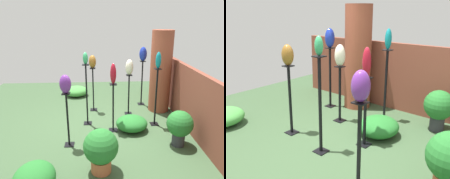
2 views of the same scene
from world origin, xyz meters
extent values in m
plane|color=#385133|center=(0.00, 0.00, 0.00)|extent=(8.00, 8.00, 0.00)
cube|color=brown|center=(0.00, 2.21, 0.75)|extent=(5.60, 0.12, 1.50)
cylinder|color=brown|center=(-0.93, 1.77, 1.15)|extent=(0.59, 0.59, 2.31)
cube|color=black|center=(0.87, -0.63, 0.01)|extent=(0.20, 0.20, 0.01)
cube|color=black|center=(0.87, -0.63, 0.59)|extent=(0.04, 0.04, 1.18)
cube|color=black|center=(0.87, -0.63, 1.17)|extent=(0.16, 0.16, 0.02)
cube|color=black|center=(-1.00, -0.15, 0.01)|extent=(0.20, 0.20, 0.01)
cube|color=black|center=(-1.00, -0.15, 0.64)|extent=(0.04, 0.04, 1.27)
cube|color=black|center=(-1.00, -0.15, 1.26)|extent=(0.16, 0.16, 0.02)
cube|color=black|center=(-0.68, 0.84, 0.01)|extent=(0.20, 0.20, 0.01)
cube|color=black|center=(-0.68, 0.84, 0.57)|extent=(0.04, 0.04, 1.14)
cube|color=black|center=(-0.68, 0.84, 1.14)|extent=(0.16, 0.16, 0.02)
cube|color=black|center=(0.01, 1.43, 0.01)|extent=(0.20, 0.20, 0.01)
cube|color=black|center=(0.01, 1.43, 0.73)|extent=(0.04, 0.04, 1.46)
cube|color=black|center=(0.01, 1.43, 1.46)|extent=(0.16, 0.16, 0.02)
cube|color=black|center=(-1.38, 1.34, 0.01)|extent=(0.20, 0.20, 0.01)
cube|color=black|center=(-1.38, 1.34, 0.69)|extent=(0.04, 0.04, 1.38)
cube|color=black|center=(-1.38, 1.34, 1.37)|extent=(0.16, 0.16, 0.02)
cube|color=black|center=(0.27, 0.35, 0.01)|extent=(0.20, 0.20, 0.01)
cube|color=black|center=(0.27, 0.35, 0.59)|extent=(0.04, 0.04, 1.18)
cube|color=black|center=(0.27, 0.35, 1.17)|extent=(0.16, 0.16, 0.02)
cube|color=black|center=(-0.12, -0.28, 0.01)|extent=(0.20, 0.20, 0.01)
cube|color=black|center=(-0.12, -0.28, 0.78)|extent=(0.04, 0.04, 1.56)
cube|color=black|center=(-0.12, -0.28, 1.55)|extent=(0.16, 0.16, 0.02)
ellipsoid|color=#6B2D8C|center=(0.87, -0.63, 1.37)|extent=(0.22, 0.23, 0.38)
ellipsoid|color=brown|center=(-1.00, -0.15, 1.45)|extent=(0.21, 0.20, 0.36)
ellipsoid|color=beige|center=(-0.68, 0.84, 1.35)|extent=(0.20, 0.21, 0.42)
ellipsoid|color=#0F727A|center=(0.01, 1.43, 1.66)|extent=(0.13, 0.13, 0.39)
ellipsoid|color=#192D9E|center=(-1.38, 1.34, 1.59)|extent=(0.21, 0.23, 0.42)
ellipsoid|color=maroon|center=(0.27, 0.35, 1.42)|extent=(0.14, 0.14, 0.47)
ellipsoid|color=#2D9356|center=(-0.12, -0.28, 1.70)|extent=(0.13, 0.12, 0.29)
cylinder|color=#2D2D33|center=(0.99, 1.70, 0.14)|extent=(0.27, 0.27, 0.27)
sphere|color=#236B28|center=(0.99, 1.70, 0.51)|extent=(0.55, 0.55, 0.55)
cylinder|color=#B25B38|center=(1.75, 0.05, 0.12)|extent=(0.36, 0.36, 0.24)
sphere|color=#236B28|center=(1.75, 0.05, 0.50)|extent=(0.61, 0.61, 0.61)
ellipsoid|color=#236B28|center=(0.27, 0.80, 0.18)|extent=(0.71, 0.76, 0.35)
ellipsoid|color=#236B28|center=(2.14, -0.99, 0.22)|extent=(0.75, 0.66, 0.44)
ellipsoid|color=#479942|center=(-2.30, -0.78, 0.17)|extent=(0.74, 0.80, 0.34)
camera|label=1|loc=(5.01, 0.05, 2.59)|focal=35.00mm
camera|label=2|loc=(2.51, -2.94, 2.20)|focal=42.00mm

